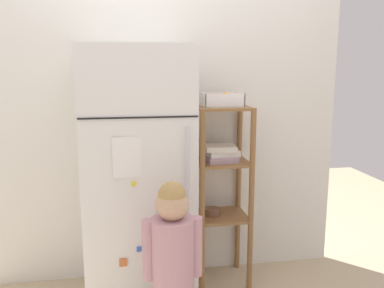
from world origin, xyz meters
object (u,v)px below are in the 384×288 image
at_px(child_standing, 172,253).
at_px(pantry_shelf_unit, 221,175).
at_px(refrigerator, 138,179).
at_px(fruit_bin, 223,100).

relative_size(child_standing, pantry_shelf_unit, 0.76).
xyz_separation_m(refrigerator, pantry_shelf_unit, (0.55, 0.15, -0.04)).
relative_size(refrigerator, pantry_shelf_unit, 1.31).
relative_size(refrigerator, child_standing, 1.71).
height_order(child_standing, pantry_shelf_unit, pantry_shelf_unit).
bearing_deg(pantry_shelf_unit, fruit_bin, 54.69).
bearing_deg(refrigerator, pantry_shelf_unit, 15.41).
distance_m(refrigerator, child_standing, 0.61).
relative_size(refrigerator, fruit_bin, 6.21).
height_order(pantry_shelf_unit, fruit_bin, fruit_bin).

